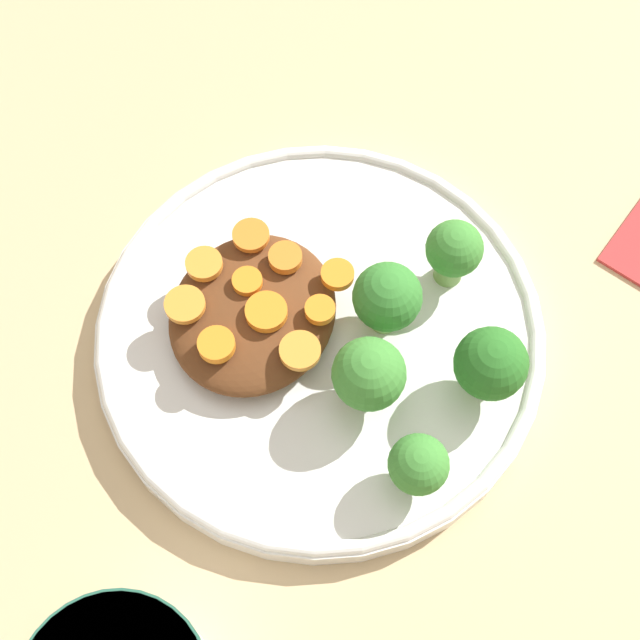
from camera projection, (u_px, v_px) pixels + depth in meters
The scene contains 18 objects.
ground_plane at pixel (320, 342), 0.58m from camera, with size 4.00×4.00×0.00m, color tan.
plate at pixel (320, 334), 0.57m from camera, with size 0.29×0.29×0.02m.
stew_mound at pixel (253, 313), 0.55m from camera, with size 0.11×0.10×0.03m, color #5B3319.
broccoli_floret_0 at pixel (369, 375), 0.51m from camera, with size 0.04×0.04×0.06m.
broccoli_floret_1 at pixel (454, 251), 0.55m from camera, with size 0.04×0.04×0.05m.
broccoli_floret_2 at pixel (418, 465), 0.50m from camera, with size 0.04×0.04×0.05m.
broccoli_floret_3 at pixel (490, 365), 0.52m from camera, with size 0.04×0.04×0.06m.
broccoli_floret_4 at pixel (387, 298), 0.54m from camera, with size 0.04×0.04×0.06m.
carrot_slice_0 at pixel (202, 267), 0.55m from camera, with size 0.02×0.02×0.01m, color orange.
carrot_slice_1 at pixel (285, 258), 0.55m from camera, with size 0.02×0.02×0.01m, color orange.
carrot_slice_2 at pixel (266, 312), 0.53m from camera, with size 0.03×0.03×0.01m, color orange.
carrot_slice_3 at pixel (216, 345), 0.53m from camera, with size 0.02×0.02×0.01m, color orange.
carrot_slice_4 at pixel (296, 349), 0.53m from camera, with size 0.02×0.02×0.00m, color orange.
carrot_slice_5 at pixel (251, 235), 0.56m from camera, with size 0.02×0.02×0.00m, color orange.
carrot_slice_6 at pixel (313, 307), 0.54m from camera, with size 0.02×0.02×0.01m, color orange.
carrot_slice_7 at pixel (248, 280), 0.54m from camera, with size 0.02×0.02×0.01m, color orange.
carrot_slice_8 at pixel (185, 305), 0.54m from camera, with size 0.02×0.02×0.00m, color orange.
carrot_slice_9 at pixel (330, 272), 0.55m from camera, with size 0.02×0.02×0.01m, color orange.
Camera 1 is at (0.21, 0.10, 0.53)m, focal length 50.00 mm.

